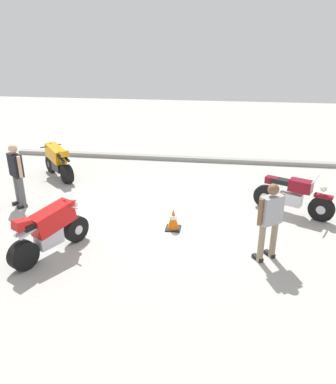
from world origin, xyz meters
The scene contains 8 objects.
ground_plane centered at (0.00, 0.00, 0.00)m, with size 40.00×40.00×0.00m, color #ADAAA3.
curb_edge centered at (0.00, 4.60, 0.07)m, with size 14.00×0.30×0.15m, color gray.
motorcycle_orange_sportbike centered at (-4.27, 2.14, 0.59)m, with size 1.54×1.49×1.14m.
motorcycle_red_sportbike centered at (-2.40, -2.40, 0.59)m, with size 1.09×1.82×1.14m.
motorcycle_maroon_cruiser centered at (2.93, 0.36, 0.52)m, with size 1.93×1.06×1.09m.
person_in_black_shirt centered at (-4.34, -0.17, 1.00)m, with size 0.58×0.53×1.73m.
person_in_gray_shirt centered at (2.06, -1.97, 0.96)m, with size 0.57×0.51×1.68m.
traffic_cone centered at (-0.02, -0.93, 0.26)m, with size 0.36×0.36×0.53m.
Camera 1 is at (0.99, -8.71, 4.19)m, focal length 34.24 mm.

